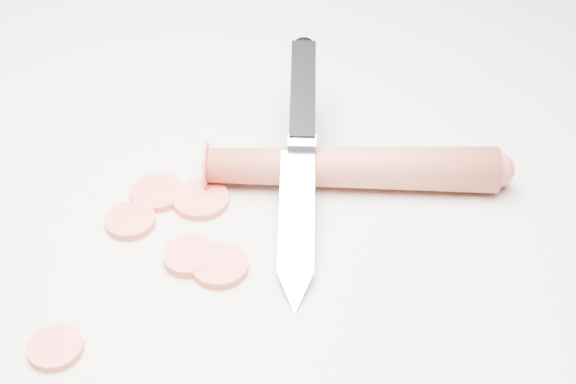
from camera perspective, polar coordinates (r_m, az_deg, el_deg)
The scene contains 9 objects.
ground at distance 0.56m, azimuth -4.51°, elevation -2.32°, with size 2.40×2.40×0.00m, color beige.
carrot at distance 0.58m, azimuth 4.52°, elevation 1.75°, with size 0.03×0.03×0.21m, color #BF4E37.
carrot_slice_0 at distance 0.53m, azimuth -4.88°, elevation -5.26°, with size 0.04×0.04×0.01m, color #E85546.
carrot_slice_1 at distance 0.54m, azimuth -7.02°, elevation -4.56°, with size 0.04×0.04×0.01m, color #E85546.
carrot_slice_2 at distance 0.58m, azimuth -6.22°, elevation -0.53°, with size 0.04×0.04×0.01m, color #E85546.
carrot_slice_3 at distance 0.51m, azimuth -16.19°, elevation -10.58°, with size 0.03×0.03×0.01m, color #E85546.
carrot_slice_4 at distance 0.57m, azimuth -11.14°, elevation -2.05°, with size 0.03×0.03×0.01m, color #E85546.
carrot_slice_5 at distance 0.59m, azimuth -9.27°, elevation -0.05°, with size 0.04×0.04×0.01m, color #E85546.
kitchen_knife at distance 0.56m, azimuth 0.98°, elevation 2.50°, with size 0.15×0.20×0.07m, color #B6B8BD, non-canonical shape.
Camera 1 is at (0.28, -0.30, 0.39)m, focal length 50.00 mm.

